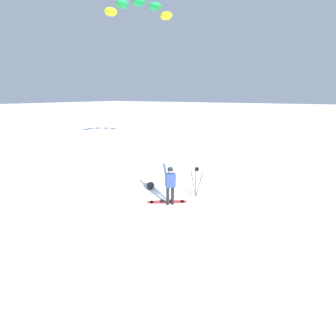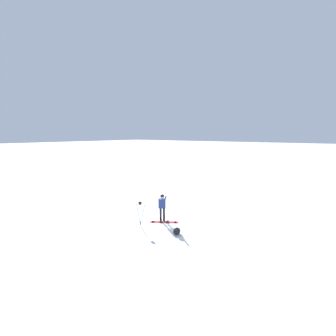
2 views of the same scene
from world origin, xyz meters
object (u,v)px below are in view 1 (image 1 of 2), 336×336
(snowboarder, at_px, (170,182))
(camera_tripod, at_px, (197,176))
(snowboard, at_px, (167,202))
(gear_bag_large, at_px, (150,186))
(traction_kite, at_px, (139,8))

(snowboarder, bearing_deg, camera_tripod, 154.00)
(snowboard, bearing_deg, gear_bag_large, -119.27)
(snowboard, distance_m, camera_tripod, 1.84)
(snowboarder, relative_size, camera_tripod, 1.21)
(gear_bag_large, relative_size, camera_tripod, 0.34)
(snowboard, xyz_separation_m, traction_kite, (-6.66, -6.40, 10.53))
(snowboarder, bearing_deg, gear_bag_large, -118.65)
(snowboarder, bearing_deg, snowboard, -114.24)
(traction_kite, bearing_deg, snowboard, 43.86)
(traction_kite, xyz_separation_m, camera_tripod, (5.42, 7.29, -9.50))
(traction_kite, height_order, camera_tripod, traction_kite)
(snowboarder, distance_m, camera_tripod, 1.50)
(snowboard, height_order, traction_kite, traction_kite)
(gear_bag_large, height_order, camera_tripod, camera_tripod)
(snowboard, relative_size, gear_bag_large, 3.10)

